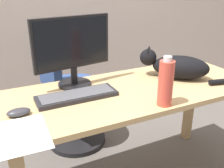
% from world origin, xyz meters
% --- Properties ---
extents(desk, '(1.55, 0.63, 0.71)m').
position_xyz_m(desk, '(0.00, 0.00, 0.60)').
color(desk, tan).
rests_on(desk, ground_plane).
extents(office_chair, '(0.48, 0.48, 0.95)m').
position_xyz_m(office_chair, '(-0.22, 0.62, 0.41)').
color(office_chair, black).
rests_on(office_chair, ground_plane).
extents(monitor, '(0.48, 0.20, 0.41)m').
position_xyz_m(monitor, '(-0.30, 0.20, 0.94)').
color(monitor, black).
rests_on(monitor, desk).
extents(keyboard, '(0.44, 0.15, 0.03)m').
position_xyz_m(keyboard, '(-0.35, 0.02, 0.72)').
color(keyboard, '#232328').
rests_on(keyboard, desk).
extents(cat, '(0.47, 0.44, 0.20)m').
position_xyz_m(cat, '(0.34, 0.03, 0.79)').
color(cat, black).
rests_on(cat, desk).
extents(computer_mouse, '(0.11, 0.06, 0.04)m').
position_xyz_m(computer_mouse, '(-0.66, -0.05, 0.73)').
color(computer_mouse, '#333338').
rests_on(computer_mouse, desk).
extents(paper_sheet, '(0.22, 0.30, 0.00)m').
position_xyz_m(paper_sheet, '(-0.67, -0.22, 0.71)').
color(paper_sheet, white).
rests_on(paper_sheet, desk).
extents(water_bottle, '(0.08, 0.08, 0.26)m').
position_xyz_m(water_bottle, '(0.03, -0.25, 0.83)').
color(water_bottle, '#D84C3D').
rests_on(water_bottle, desk).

